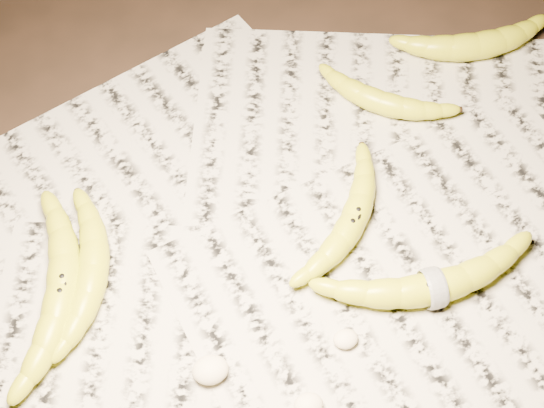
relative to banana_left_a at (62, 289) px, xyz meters
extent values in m
plane|color=black|center=(0.25, 0.00, -0.03)|extent=(3.00, 3.00, 0.00)
cube|color=#AFAA96|center=(0.27, -0.01, -0.02)|extent=(0.90, 0.70, 0.01)
torus|color=white|center=(0.41, -0.09, 0.00)|extent=(0.00, 0.05, 0.05)
ellipsoid|color=beige|center=(0.15, -0.13, -0.01)|extent=(0.04, 0.03, 0.02)
ellipsoid|color=beige|center=(0.30, -0.13, -0.01)|extent=(0.03, 0.02, 0.02)
ellipsoid|color=beige|center=(0.24, -0.19, -0.01)|extent=(0.03, 0.03, 0.02)
camera|label=1|loc=(0.15, -0.41, 0.78)|focal=50.00mm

